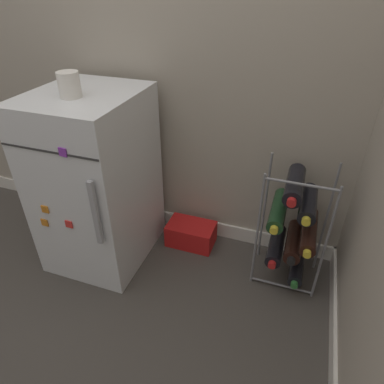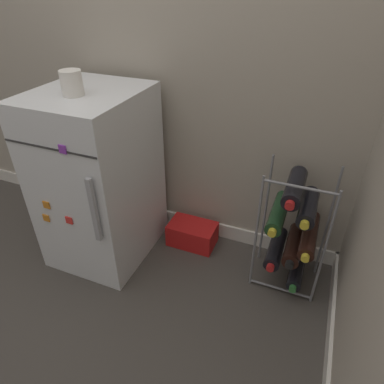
{
  "view_description": "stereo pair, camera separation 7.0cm",
  "coord_description": "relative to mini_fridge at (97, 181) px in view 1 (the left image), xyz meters",
  "views": [
    {
      "loc": [
        0.5,
        -1.0,
        1.35
      ],
      "look_at": [
        0.04,
        0.3,
        0.45
      ],
      "focal_mm": 32.0,
      "sensor_mm": 36.0,
      "label": 1
    },
    {
      "loc": [
        0.56,
        -0.98,
        1.35
      ],
      "look_at": [
        0.04,
        0.3,
        0.45
      ],
      "focal_mm": 32.0,
      "sensor_mm": 36.0,
      "label": 2
    }
  ],
  "objects": [
    {
      "name": "soda_box",
      "position": [
        0.43,
        0.2,
        -0.39
      ],
      "size": [
        0.27,
        0.17,
        0.13
      ],
      "color": "red",
      "rests_on": "ground_plane"
    },
    {
      "name": "wine_rack",
      "position": [
        0.98,
        0.12,
        -0.12
      ],
      "size": [
        0.31,
        0.33,
        0.64
      ],
      "color": "slate",
      "rests_on": "ground_plane"
    },
    {
      "name": "wall_back",
      "position": [
        0.45,
        0.36,
        0.79
      ],
      "size": [
        6.56,
        0.07,
        2.5
      ],
      "color": "#9E9384",
      "rests_on": "ground_plane"
    },
    {
      "name": "mini_fridge",
      "position": [
        0.0,
        0.0,
        0.0
      ],
      "size": [
        0.48,
        0.58,
        0.9
      ],
      "color": "silver",
      "rests_on": "ground_plane"
    },
    {
      "name": "fridge_top_cup",
      "position": [
        -0.0,
        -0.07,
        0.5
      ],
      "size": [
        0.09,
        0.09,
        0.1
      ],
      "color": "silver",
      "rests_on": "mini_fridge"
    },
    {
      "name": "ground_plane",
      "position": [
        0.45,
        -0.24,
        -0.45
      ],
      "size": [
        14.0,
        14.0,
        0.0
      ],
      "primitive_type": "plane",
      "color": "#423D38"
    }
  ]
}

